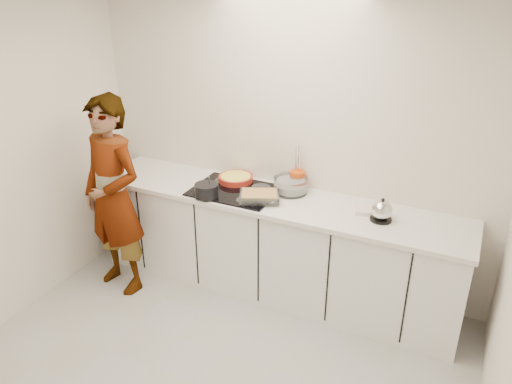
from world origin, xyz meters
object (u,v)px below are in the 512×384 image
at_px(saucepan, 206,190).
at_px(hob, 235,190).
at_px(kettle, 382,211).
at_px(cook, 113,197).
at_px(utensil_crock, 297,180).
at_px(tart_dish, 236,178).
at_px(baking_dish, 259,196).
at_px(mixing_bowl, 291,186).

bearing_deg(saucepan, hob, 54.95).
relative_size(saucepan, kettle, 1.10).
bearing_deg(cook, utensil_crock, 40.62).
distance_m(hob, tart_dish, 0.19).
xyz_separation_m(hob, utensil_crock, (0.46, 0.27, 0.08)).
height_order(baking_dish, kettle, kettle).
relative_size(hob, tart_dish, 1.80).
height_order(baking_dish, mixing_bowl, mixing_bowl).
xyz_separation_m(hob, cook, (-0.91, -0.50, -0.03)).
relative_size(saucepan, utensil_crock, 1.37).
xyz_separation_m(utensil_crock, cook, (-1.37, -0.78, -0.11)).
xyz_separation_m(tart_dish, mixing_bowl, (0.52, 0.01, 0.02)).
relative_size(utensil_crock, cook, 0.09).
xyz_separation_m(saucepan, kettle, (1.41, 0.22, 0.01)).
bearing_deg(tart_dish, kettle, -6.95).
bearing_deg(saucepan, utensil_crock, 38.54).
relative_size(baking_dish, kettle, 1.90).
relative_size(saucepan, mixing_bowl, 0.64).
relative_size(mixing_bowl, utensil_crock, 2.15).
bearing_deg(kettle, saucepan, -170.95).
height_order(hob, tart_dish, tart_dish).
xyz_separation_m(baking_dish, cook, (-1.18, -0.41, -0.08)).
relative_size(hob, saucepan, 3.18).
distance_m(tart_dish, mixing_bowl, 0.52).
bearing_deg(mixing_bowl, baking_dish, -121.52).
bearing_deg(mixing_bowl, kettle, -12.31).
relative_size(hob, baking_dish, 1.85).
relative_size(hob, cook, 0.41).
distance_m(kettle, utensil_crock, 0.83).
height_order(hob, cook, cook).
bearing_deg(hob, cook, -151.10).
distance_m(utensil_crock, cook, 1.58).
bearing_deg(utensil_crock, saucepan, -141.46).
relative_size(hob, kettle, 3.50).
bearing_deg(hob, saucepan, -125.05).
distance_m(hob, saucepan, 0.27).
height_order(saucepan, baking_dish, saucepan).
bearing_deg(cook, tart_dish, 50.16).
bearing_deg(kettle, baking_dish, -174.49).
distance_m(mixing_bowl, kettle, 0.83).
xyz_separation_m(saucepan, cook, (-0.76, -0.28, -0.10)).
height_order(hob, mixing_bowl, mixing_bowl).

